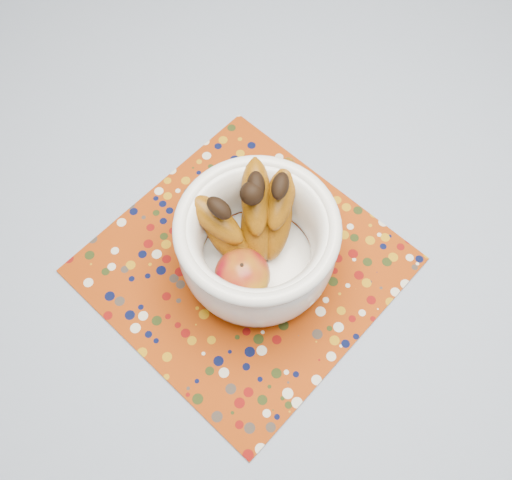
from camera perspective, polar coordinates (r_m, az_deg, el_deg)
table at (r=1.09m, az=2.67°, el=2.86°), size 1.20×1.20×0.75m
tablecloth at (r=1.02m, az=2.86°, el=5.09°), size 1.32×1.32×0.01m
placemat at (r=0.94m, az=-1.19°, el=-2.39°), size 0.56×0.56×0.00m
fruit_bowl at (r=0.87m, az=-0.04°, el=0.42°), size 0.26×0.24×0.18m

